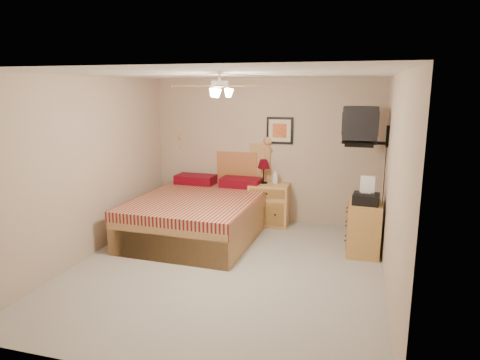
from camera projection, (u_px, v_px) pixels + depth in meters
The scene contains 17 objects.
floor at pixel (226, 268), 5.66m from camera, with size 4.50×4.50×0.00m, color gray.
ceiling at pixel (225, 74), 5.13m from camera, with size 4.00×4.50×0.04m, color white.
wall_back at pixel (264, 151), 7.51m from camera, with size 4.00×0.04×2.50m, color tan.
wall_front at pixel (136, 233), 3.28m from camera, with size 4.00×0.04×2.50m, color tan.
wall_left at pixel (88, 168), 5.93m from camera, with size 0.04×4.50×2.50m, color tan.
wall_right at pixel (393, 186), 4.86m from camera, with size 0.04×4.50×2.50m, color tan.
bed at pixel (199, 189), 6.77m from camera, with size 1.81×2.37×1.54m, color #9D6738, non-canonical shape.
nightstand at pixel (269, 204), 7.43m from camera, with size 0.67×0.50×0.72m, color tan.
table_lamp at pixel (264, 171), 7.37m from camera, with size 0.22×0.22×0.41m, color #4E0310, non-canonical shape.
lotion_bottle at pixel (275, 177), 7.33m from camera, with size 0.10×0.10×0.25m, color silver.
framed_picture at pixel (280, 131), 7.34m from camera, with size 0.46×0.04×0.46m, color black.
dresser at pixel (363, 228), 6.12m from camera, with size 0.45×0.64×0.76m, color #BD8238.
fax_machine at pixel (367, 191), 5.90m from camera, with size 0.35×0.37×0.37m, color black, non-canonical shape.
magazine_lower at pixel (360, 197), 6.24m from camera, with size 0.18×0.24×0.02m, color beige.
magazine_upper at pixel (362, 196), 6.22m from camera, with size 0.19×0.26×0.02m, color tan.
wall_tv at pixel (371, 126), 6.07m from camera, with size 0.56×0.46×0.58m, color black, non-canonical shape.
ceiling_fan at pixel (220, 86), 4.97m from camera, with size 1.14×1.14×0.28m, color white, non-canonical shape.
Camera 1 is at (1.62, -5.03, 2.34)m, focal length 32.00 mm.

